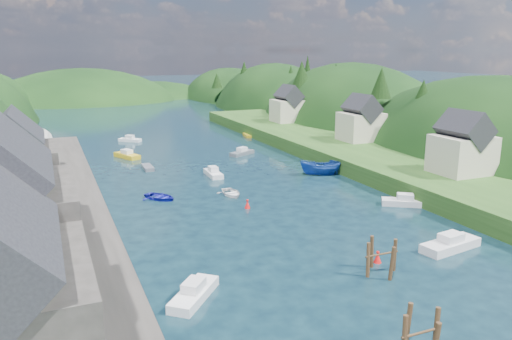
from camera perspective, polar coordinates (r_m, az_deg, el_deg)
name	(u,v)px	position (r m, az deg, el deg)	size (l,w,h in m)	color
ground	(204,165)	(82.17, -6.00, 0.59)	(600.00, 600.00, 0.00)	black
hillside_right	(349,157)	(125.10, 10.63, 1.43)	(36.00, 245.56, 48.00)	black
far_hills	(114,126)	(204.25, -15.94, 4.81)	(103.00, 68.00, 44.00)	black
hill_trees	(183,91)	(93.84, -8.34, 8.96)	(91.97, 148.05, 12.37)	black
quay_left	(49,245)	(49.78, -22.63, -7.88)	(12.00, 110.00, 2.00)	#2D2B28
quayside_buildings	(8,234)	(35.03, -26.45, -6.59)	(8.00, 35.84, 12.90)	#2D2B28
boat_sheds	(25,160)	(67.02, -24.92, 1.05)	(7.00, 21.00, 7.50)	#2D2D30
terrace_right	(367,157)	(84.03, 12.60, 1.46)	(16.00, 120.00, 2.40)	#234719
right_bank_cottages	(355,121)	(91.67, 11.27, 5.46)	(9.00, 59.24, 8.41)	beige
piling_cluster_far	(381,260)	(43.59, 14.13, -9.98)	(3.21, 3.00, 3.54)	#382314
channel_buoy_near	(378,257)	(45.96, 13.73, -9.68)	(0.70, 0.70, 1.10)	red
channel_buoy_far	(247,204)	(59.36, -0.99, -3.94)	(0.70, 0.70, 1.10)	red
moored_boats	(269,207)	(57.69, 1.46, -4.27)	(36.88, 95.30, 2.41)	silver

